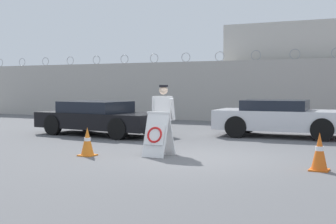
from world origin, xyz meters
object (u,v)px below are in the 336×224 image
security_guard (163,115)px  traffic_cone_near (319,152)px  barricade_sign (158,134)px  traffic_cone_mid (87,142)px  parked_car_front_coupe (100,118)px  parked_car_rear_sedan (281,117)px

security_guard → traffic_cone_near: (3.94, -1.02, -0.56)m
security_guard → traffic_cone_near: bearing=-26.8°
barricade_sign → traffic_cone_mid: barricade_sign is taller
traffic_cone_near → parked_car_front_coupe: 8.64m
barricade_sign → parked_car_rear_sedan: parked_car_rear_sedan is taller
parked_car_front_coupe → parked_car_rear_sedan: size_ratio=1.05×
barricade_sign → security_guard: 0.86m
traffic_cone_mid → parked_car_front_coupe: bearing=120.7°
security_guard → traffic_cone_mid: bearing=-146.5°
parked_car_front_coupe → traffic_cone_near: bearing=-20.6°
traffic_cone_near → traffic_cone_mid: traffic_cone_near is taller
security_guard → parked_car_front_coupe: security_guard is taller
security_guard → parked_car_rear_sedan: security_guard is taller
traffic_cone_near → parked_car_rear_sedan: 6.30m
parked_car_front_coupe → parked_car_rear_sedan: (5.70, 2.16, 0.04)m
barricade_sign → security_guard: (-0.21, 0.72, 0.41)m
barricade_sign → parked_car_front_coupe: (-4.03, 3.49, 0.07)m
traffic_cone_mid → parked_car_rear_sedan: parked_car_rear_sedan is taller
security_guard → parked_car_front_coupe: (-3.82, 2.77, -0.34)m
parked_car_front_coupe → traffic_cone_mid: bearing=-53.9°
parked_car_front_coupe → barricade_sign: bearing=-35.5°
traffic_cone_mid → traffic_cone_near: bearing=4.0°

